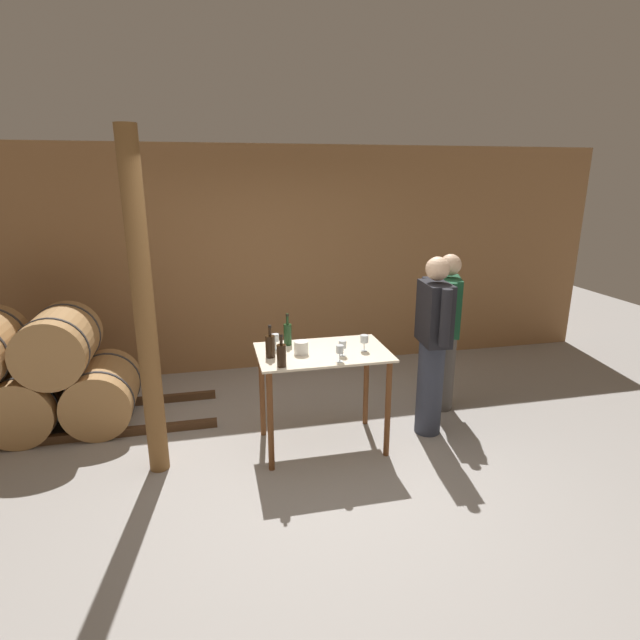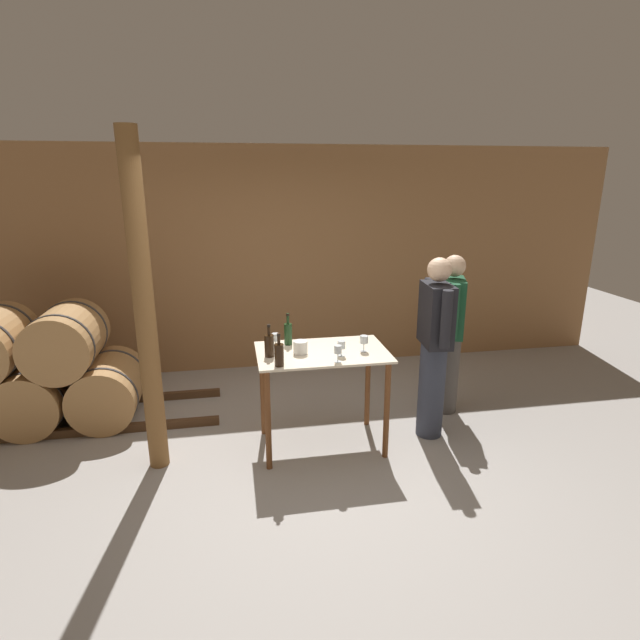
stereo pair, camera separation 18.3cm
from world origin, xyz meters
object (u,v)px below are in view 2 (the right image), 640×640
object	(u,v)px
wine_bottle_left	(279,354)
wine_glass_near_left	(275,338)
wine_glass_near_right	(341,345)
wine_glass_far_side	(364,340)
wine_glass_near_center	(338,350)
person_host	(434,345)
wine_bottle_far_left	(269,345)
ice_bucket	(300,347)
wine_bottle_center	(288,333)
person_visitor_with_scarf	(450,332)
wooden_post	(144,310)

from	to	relation	value
wine_bottle_left	wine_glass_near_left	world-z (taller)	wine_bottle_left
wine_bottle_left	wine_glass_near_right	distance (m)	0.55
wine_glass_near_right	wine_glass_far_side	distance (m)	0.23
wine_glass_near_center	person_host	xyz separation A→B (m)	(0.95, 0.29, -0.11)
wine_bottle_far_left	person_host	bearing A→B (deg)	2.28
wine_glass_near_right	ice_bucket	world-z (taller)	wine_glass_near_right
wine_bottle_center	person_host	distance (m)	1.32
wine_bottle_left	wine_glass_far_side	world-z (taller)	wine_bottle_left
wine_bottle_center	person_host	size ratio (longest dim) A/B	0.17
wine_bottle_far_left	wine_glass_far_side	distance (m)	0.81
wine_bottle_left	ice_bucket	world-z (taller)	wine_bottle_left
wine_bottle_left	person_visitor_with_scarf	bearing A→B (deg)	22.42
wine_bottle_left	wine_glass_far_side	xyz separation A→B (m)	(0.75, 0.21, 0.00)
wine_glass_near_center	wine_bottle_center	bearing A→B (deg)	124.27
wooden_post	wine_glass_near_left	bearing A→B (deg)	10.73
wine_glass_far_side	wine_glass_near_center	bearing A→B (deg)	-142.86
wine_bottle_center	ice_bucket	xyz separation A→B (m)	(0.07, -0.25, -0.05)
wooden_post	wine_bottle_left	world-z (taller)	wooden_post
wine_bottle_far_left	wine_bottle_center	distance (m)	0.33
person_host	wine_glass_near_right	bearing A→B (deg)	-169.97
wine_glass_far_side	person_visitor_with_scarf	world-z (taller)	person_visitor_with_scarf
ice_bucket	person_host	xyz separation A→B (m)	(1.22, 0.04, -0.07)
wine_glass_near_center	wine_glass_far_side	distance (m)	0.34
person_host	wine_bottle_far_left	bearing A→B (deg)	-177.72
wine_glass_near_left	wine_glass_near_right	distance (m)	0.59
wine_bottle_center	ice_bucket	size ratio (longest dim) A/B	2.39
wooden_post	wine_bottle_center	bearing A→B (deg)	14.36
wooden_post	wine_bottle_center	distance (m)	1.23
wine_bottle_left	ice_bucket	xyz separation A→B (m)	(0.21, 0.25, -0.04)
wine_bottle_center	wine_glass_near_center	world-z (taller)	wine_bottle_center
wine_glass_near_center	ice_bucket	xyz separation A→B (m)	(-0.27, 0.25, -0.05)
person_host	person_visitor_with_scarf	xyz separation A→B (m)	(0.35, 0.44, -0.03)
wine_bottle_center	ice_bucket	world-z (taller)	wine_bottle_center
wine_glass_near_left	wine_glass_near_center	xyz separation A→B (m)	(0.47, -0.40, -0.00)
wine_bottle_center	wine_glass_far_side	size ratio (longest dim) A/B	2.05
wine_bottle_left	wine_glass_near_right	size ratio (longest dim) A/B	2.02
wooden_post	wine_glass_near_left	size ratio (longest dim) A/B	19.16
person_host	ice_bucket	bearing A→B (deg)	-178.28
wine_bottle_left	wine_bottle_center	world-z (taller)	wine_bottle_center
wine_bottle_left	person_visitor_with_scarf	distance (m)	1.92
wine_bottle_left	person_visitor_with_scarf	xyz separation A→B (m)	(1.77, 0.73, -0.14)
wine_bottle_far_left	wine_bottle_left	size ratio (longest dim) A/B	1.03
wine_bottle_far_left	person_visitor_with_scarf	world-z (taller)	person_visitor_with_scarf
wine_bottle_far_left	person_host	size ratio (longest dim) A/B	0.17
wine_bottle_far_left	wine_bottle_center	bearing A→B (deg)	55.37
wine_bottle_left	person_visitor_with_scarf	world-z (taller)	person_visitor_with_scarf
wine_glass_near_right	person_host	bearing A→B (deg)	10.03
wine_glass_near_left	wine_glass_near_center	bearing A→B (deg)	-40.93
ice_bucket	wine_glass_near_center	bearing A→B (deg)	-42.98
wooden_post	wine_glass_near_right	world-z (taller)	wooden_post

